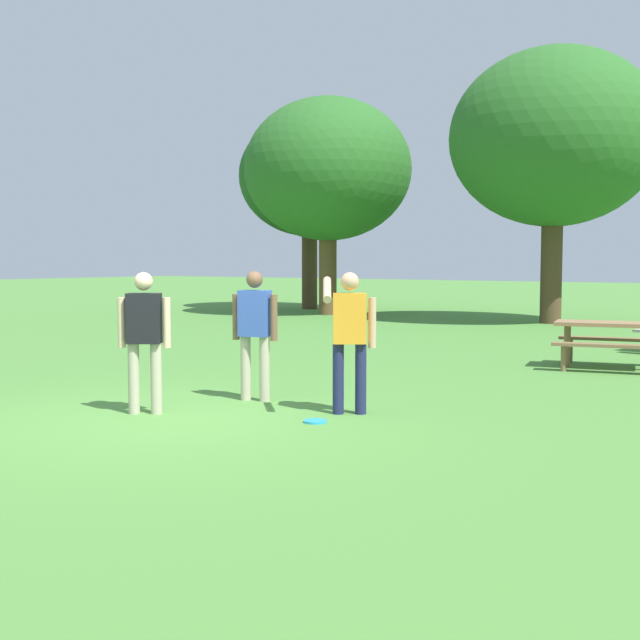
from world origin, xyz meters
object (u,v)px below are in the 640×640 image
person_catcher (144,333)px  tree_broad_center (328,170)px  person_bystander (255,327)px  picnic_table_near (610,335)px  person_thrower (350,331)px  frisbee (315,421)px  tree_far_right (554,139)px  tree_tall_left (309,177)px

person_catcher → tree_broad_center: tree_broad_center is taller
person_bystander → person_catcher: bearing=-109.5°
tree_broad_center → person_bystander: bearing=-59.6°
person_bystander → picnic_table_near: size_ratio=0.84×
picnic_table_near → tree_broad_center: bearing=142.7°
person_thrower → person_catcher: 2.37m
person_bystander → frisbee: size_ratio=6.41×
tree_far_right → person_thrower: bearing=-80.1°
person_bystander → frisbee: (1.42, -0.73, -0.93)m
person_catcher → frisbee: size_ratio=6.41×
person_bystander → picnic_table_near: (2.89, 5.63, -0.38)m
person_bystander → frisbee: person_bystander is taller
picnic_table_near → tree_tall_left: 17.78m
picnic_table_near → tree_tall_left: size_ratio=0.28×
frisbee → picnic_table_near: picnic_table_near is taller
person_thrower → picnic_table_near: bearing=76.1°
person_thrower → frisbee: (-0.05, -0.63, -0.95)m
person_thrower → tree_broad_center: (-9.79, 14.26, 3.72)m
frisbee → picnic_table_near: 6.55m
person_catcher → picnic_table_near: 7.82m
frisbee → picnic_table_near: bearing=77.0°
person_bystander → tree_broad_center: (-8.32, 14.16, 3.74)m
person_thrower → person_catcher: bearing=-146.5°
tree_tall_left → frisbee: bearing=-54.9°
person_catcher → frisbee: 2.24m
tree_broad_center → tree_far_right: size_ratio=0.92×
person_thrower → picnic_table_near: person_thrower is taller
tree_tall_left → tree_far_right: size_ratio=0.91×
person_thrower → tree_tall_left: bearing=126.2°
person_catcher → tree_far_right: (-0.60, 16.05, 4.20)m
person_catcher → tree_tall_left: size_ratio=0.24×
tree_far_right → person_catcher: bearing=-87.9°
person_catcher → tree_broad_center: bearing=116.7°
person_bystander → person_thrower: bearing=-3.9°
person_catcher → picnic_table_near: person_catcher is taller
person_thrower → frisbee: bearing=-94.5°
frisbee → tree_broad_center: bearing=123.2°
picnic_table_near → tree_broad_center: (-11.21, 8.53, 4.11)m
person_thrower → person_catcher: (-1.97, -1.31, -0.02)m
picnic_table_near → tree_tall_left: (-13.50, 10.78, 4.21)m
person_thrower → picnic_table_near: 5.92m
tree_tall_left → tree_far_right: bearing=-10.5°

